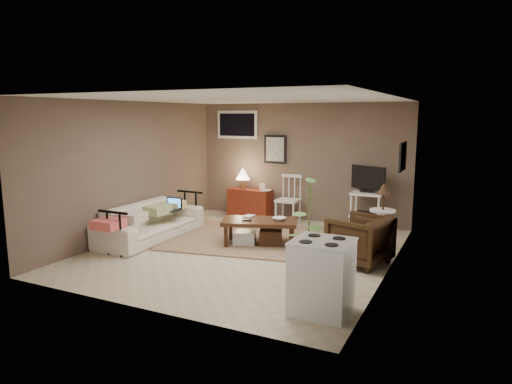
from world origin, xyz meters
The scene contains 20 objects.
floor centered at (0.00, 0.00, 0.00)m, with size 5.00×5.00×0.00m, color #C1B293.
art_back centered at (-0.55, 2.48, 1.45)m, with size 0.50×0.03×0.60m, color black.
art_right centered at (2.23, 1.05, 1.52)m, with size 0.03×0.60×0.45m, color black.
window centered at (-1.45, 2.48, 1.95)m, with size 0.96×0.03×0.60m, color silver.
rug centered at (-0.23, 0.63, 0.01)m, with size 2.72×2.17×0.03m, color #906E53.
coffee_table centered at (0.08, 0.36, 0.26)m, with size 1.37×1.01×0.47m.
sofa centered at (-1.80, -0.10, 0.42)m, with size 2.13×0.62×0.83m, color beige.
sofa_pillows centered at (-1.75, -0.34, 0.51)m, with size 0.41×2.02×0.14m, color beige, non-canonical shape.
sofa_end_rails centered at (-1.68, -0.10, 0.36)m, with size 0.57×2.13×0.72m, color black, non-canonical shape.
laptop centered at (-1.60, 0.27, 0.54)m, with size 0.33×0.24×0.22m.
red_console centered at (-1.04, 2.23, 0.36)m, with size 0.91×0.40×1.05m.
spindle_chair centered at (-0.10, 2.13, 0.45)m, with size 0.44×0.44×0.97m.
tv_stand centered at (1.47, 2.13, 0.65)m, with size 0.69×0.47×1.23m.
side_table centered at (1.97, 1.02, 0.68)m, with size 0.41×0.41×1.09m.
armchair centered at (1.81, 0.16, 0.39)m, with size 0.76×0.71×0.78m, color black.
potted_plant centered at (1.41, -0.97, 0.78)m, with size 0.37×0.37×1.47m.
stove centered at (1.83, -1.71, 0.41)m, with size 0.64×0.59×0.83m.
bowl centered at (0.39, 0.47, 0.54)m, with size 0.21×0.05×0.21m, color #3B1E10.
book_table centered at (-0.26, 0.51, 0.55)m, with size 0.16×0.02×0.21m, color #3B1E10.
book_console centered at (-0.71, 2.17, 0.73)m, with size 0.19×0.02×0.25m, color #3B1E10.
Camera 1 is at (3.25, -6.30, 2.15)m, focal length 32.00 mm.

